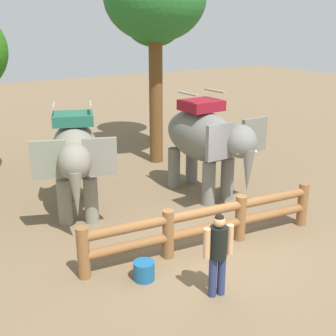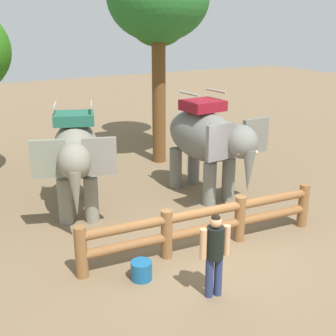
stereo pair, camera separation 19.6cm
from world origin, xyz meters
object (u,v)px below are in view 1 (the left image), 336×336
Objects in this scene: tourist_woman_in_black at (218,249)px; tree_far_right at (154,24)px; log_fence at (206,222)px; elephant_near_left at (75,155)px; tree_back_center at (155,0)px; feed_bucket at (144,271)px; elephant_center at (206,139)px.

tree_far_right is at bearing 65.21° from tourist_woman_in_black.
elephant_near_left is (-1.65, 3.17, 0.97)m from log_fence.
tree_far_right is (1.45, 2.55, -0.73)m from tree_back_center.
tree_back_center reaches higher than elephant_near_left.
elephant_near_left is at bearing -135.39° from tree_far_right.
elephant_center is at bearing 38.86° from feed_bucket.
feed_bucket is at bearing -122.54° from tree_back_center.
tree_back_center is 3.02m from tree_far_right.
elephant_near_left is at bearing 168.75° from elephant_center.
elephant_near_left is 6.09m from tree_back_center.
log_fence is 1.81m from feed_bucket.
elephant_center is 8.30× the size of feed_bucket.
tree_back_center is 1.21× the size of tree_far_right.
feed_bucket is (-1.73, -0.37, -0.42)m from log_fence.
tree_far_right is at bearing 58.30° from feed_bucket.
tourist_woman_in_black is 0.28× the size of tree_far_right.
log_fence is 7.91m from tree_back_center.
tree_back_center reaches higher than feed_bucket.
elephant_near_left is 2.09× the size of tourist_woman_in_black.
tourist_woman_in_black is 3.89× the size of feed_bucket.
feed_bucket is at bearing -141.14° from elephant_center.
tree_back_center is (3.95, 2.77, 3.72)m from elephant_near_left.
elephant_center is at bearing 56.07° from tourist_woman_in_black.
tourist_woman_in_black reaches higher than log_fence.
tourist_woman_in_black is at bearing -123.93° from elephant_center.
log_fence is 1.67× the size of elephant_near_left.
elephant_near_left is 8.15m from tree_far_right.
tree_far_right is 11.30m from feed_bucket.
tree_back_center is 9.06m from feed_bucket.
tree_back_center is at bearing 35.05° from elephant_near_left.
log_fence is 1.77m from tourist_woman_in_black.
tree_back_center is at bearing 57.46° from feed_bucket.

